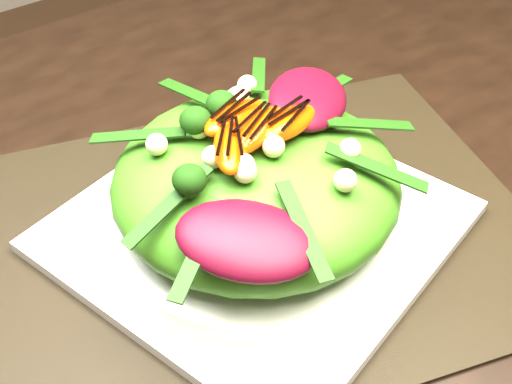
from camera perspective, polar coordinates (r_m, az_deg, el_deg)
dining_table at (r=0.76m, az=19.21°, el=4.99°), size 1.60×0.90×0.75m
placemat at (r=0.58m, az=0.00°, el=-3.37°), size 0.54×0.47×0.00m
plate_base at (r=0.57m, az=0.00°, el=-2.86°), size 0.35×0.35×0.01m
salad_bowl at (r=0.56m, az=0.00°, el=-1.82°), size 0.31×0.31×0.02m
lettuce_mound at (r=0.54m, az=0.00°, el=0.92°), size 0.30×0.30×0.08m
radicchio_leaf at (r=0.55m, az=4.37°, el=7.82°), size 0.11×0.11×0.02m
orange_segment at (r=0.51m, az=-2.44°, el=5.18°), size 0.07×0.04×0.02m
broccoli_floret at (r=0.49m, az=-7.09°, el=3.84°), size 0.04×0.04×0.03m
macadamia_nut at (r=0.51m, az=5.50°, el=4.56°), size 0.02×0.02×0.02m
balsamic_drizzle at (r=0.51m, az=-2.47°, el=5.97°), size 0.05×0.02×0.00m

